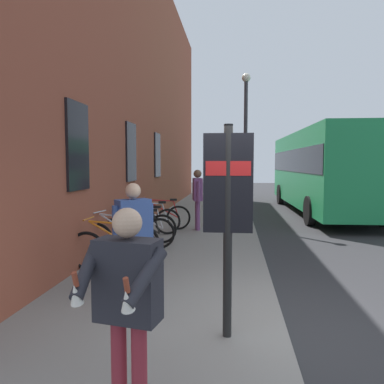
{
  "coord_description": "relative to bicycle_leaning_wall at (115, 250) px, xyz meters",
  "views": [
    {
      "loc": [
        -4.51,
        0.64,
        2.09
      ],
      "look_at": [
        2.59,
        1.45,
        1.54
      ],
      "focal_mm": 34.76,
      "sensor_mm": 36.0,
      "label": 1
    }
  ],
  "objects": [
    {
      "name": "bicycle_under_window",
      "position": [
        4.23,
        -0.02,
        0.0
      ],
      "size": [
        0.55,
        1.74,
        0.97
      ],
      "color": "black",
      "rests_on": "sidewalk_pavement"
    },
    {
      "name": "bicycle_by_door",
      "position": [
        1.74,
        0.04,
        0.0
      ],
      "size": [
        0.49,
        1.76,
        0.97
      ],
      "color": "black",
      "rests_on": "sidewalk_pavement"
    },
    {
      "name": "tourist_with_hotdogs",
      "position": [
        -3.92,
        -1.4,
        0.63
      ],
      "size": [
        0.63,
        0.63,
        1.65
      ],
      "color": "maroon",
      "rests_on": "sidewalk_pavement"
    },
    {
      "name": "bicycle_mid_rack",
      "position": [
        0.86,
        0.15,
        0.0
      ],
      "size": [
        0.53,
        1.75,
        0.97
      ],
      "color": "black",
      "rests_on": "sidewalk_pavement"
    },
    {
      "name": "pedestrian_near_bus",
      "position": [
        -1.3,
        -0.72,
        0.64
      ],
      "size": [
        0.5,
        0.53,
        1.69
      ],
      "color": "#26262D",
      "rests_on": "sidewalk_pavement"
    },
    {
      "name": "station_facade",
      "position": [
        7.01,
        0.99,
        4.25
      ],
      "size": [
        22.0,
        0.65,
        9.53
      ],
      "color": "brown",
      "rests_on": "ground"
    },
    {
      "name": "pedestrian_by_facade",
      "position": [
        4.4,
        -1.09,
        0.7
      ],
      "size": [
        0.66,
        0.36,
        1.78
      ],
      "color": "#723F72",
      "rests_on": "sidewalk_pavement"
    },
    {
      "name": "city_bus",
      "position": [
        9.66,
        -5.81,
        1.41
      ],
      "size": [
        10.56,
        2.85,
        3.35
      ],
      "color": "#1E8C4C",
      "rests_on": "ground"
    },
    {
      "name": "bicycle_nearest_sign",
      "position": [
        2.49,
        0.1,
        0.0
      ],
      "size": [
        0.48,
        1.77,
        0.97
      ],
      "color": "black",
      "rests_on": "sidewalk_pavement"
    },
    {
      "name": "street_lamp",
      "position": [
        5.71,
        -2.51,
        2.5
      ],
      "size": [
        0.28,
        0.28,
        4.84
      ],
      "color": "#333338",
      "rests_on": "sidewalk_pavement"
    },
    {
      "name": "ground",
      "position": [
        4.01,
        -3.81,
        -0.51
      ],
      "size": [
        60.0,
        60.0,
        0.0
      ],
      "primitive_type": "plane",
      "color": "#2D2D30"
    },
    {
      "name": "bicycle_leaning_wall",
      "position": [
        0.0,
        0.0,
        0.0
      ],
      "size": [
        0.48,
        1.77,
        0.97
      ],
      "color": "black",
      "rests_on": "sidewalk_pavement"
    },
    {
      "name": "transit_info_sign",
      "position": [
        -2.36,
        -2.1,
        1.21
      ],
      "size": [
        0.1,
        0.55,
        2.4
      ],
      "color": "black",
      "rests_on": "sidewalk_pavement"
    },
    {
      "name": "sidewalk_pavement",
      "position": [
        6.01,
        -1.06,
        -0.45
      ],
      "size": [
        24.0,
        3.5,
        0.12
      ],
      "primitive_type": "cube",
      "color": "gray",
      "rests_on": "ground"
    },
    {
      "name": "bicycle_beside_lamp",
      "position": [
        3.45,
        0.16,
        0.0
      ],
      "size": [
        0.59,
        1.73,
        0.97
      ],
      "color": "black",
      "rests_on": "sidewalk_pavement"
    }
  ]
}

